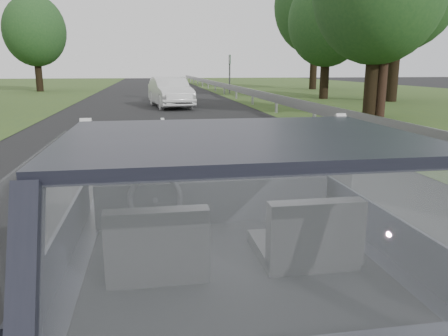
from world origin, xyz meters
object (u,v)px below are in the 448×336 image
object	(u,v)px
cat	(253,162)
highway_sign	(230,74)
other_car	(170,92)
subject_car	(225,244)

from	to	relation	value
cat	highway_sign	size ratio (longest dim) A/B	0.20
other_car	cat	bearing A→B (deg)	-99.19
cat	subject_car	bearing A→B (deg)	-112.42
subject_car	highway_sign	distance (m)	27.10
cat	other_car	size ratio (longest dim) A/B	0.13
highway_sign	other_car	bearing A→B (deg)	-110.03
other_car	highway_sign	xyz separation A→B (m)	(4.37, 9.34, 0.60)
subject_car	highway_sign	bearing A→B (deg)	79.63
subject_car	other_car	xyz separation A→B (m)	(0.51, 17.31, -0.07)
cat	highway_sign	distance (m)	26.40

